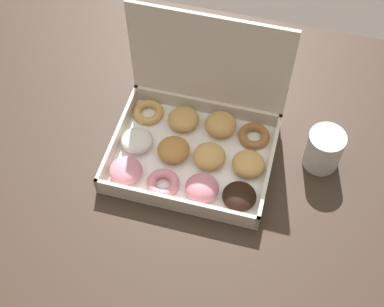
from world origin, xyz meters
name	(u,v)px	position (x,y,z in m)	size (l,w,h in m)	color
ground_plane	(170,285)	(0.00, 0.00, 0.00)	(8.00, 8.00, 0.00)	#564C44
dining_table	(161,183)	(0.00, 0.00, 0.65)	(1.27, 1.03, 0.74)	#38281E
donut_box	(196,137)	(0.07, 0.05, 0.78)	(0.35, 0.28, 0.29)	white
coffee_mug	(324,149)	(0.34, 0.09, 0.78)	(0.08, 0.08, 0.09)	white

